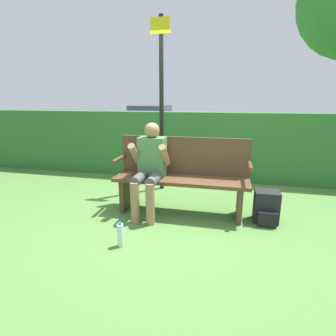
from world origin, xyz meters
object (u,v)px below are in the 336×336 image
at_px(backpack, 266,208).
at_px(parked_car, 151,119).
at_px(signpost, 161,100).
at_px(water_bottle, 120,235).
at_px(park_bench, 182,175).
at_px(person_seated, 150,164).

xyz_separation_m(backpack, parked_car, (-4.21, 9.09, 0.40)).
distance_m(signpost, parked_car, 8.60).
xyz_separation_m(water_bottle, parked_car, (-2.65, 10.04, 0.46)).
distance_m(water_bottle, signpost, 2.34).
bearing_deg(backpack, signpost, 149.16).
bearing_deg(park_bench, parked_car, 109.08).
distance_m(person_seated, backpack, 1.58).
bearing_deg(person_seated, backpack, 2.05).
distance_m(park_bench, water_bottle, 1.21).
bearing_deg(parked_car, signpost, -162.16).
bearing_deg(water_bottle, backpack, 31.35).
height_order(person_seated, signpost, signpost).
bearing_deg(person_seated, water_bottle, -93.86).
xyz_separation_m(signpost, parked_car, (-2.62, 8.14, -0.91)).
distance_m(park_bench, person_seated, 0.46).
bearing_deg(backpack, park_bench, 175.02).
height_order(person_seated, parked_car, parked_car).
bearing_deg(park_bench, backpack, -4.98).
xyz_separation_m(person_seated, parked_car, (-2.71, 9.15, -0.09)).
xyz_separation_m(park_bench, backpack, (1.10, -0.10, -0.33)).
distance_m(backpack, parked_car, 10.03).
bearing_deg(signpost, water_bottle, -88.95).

